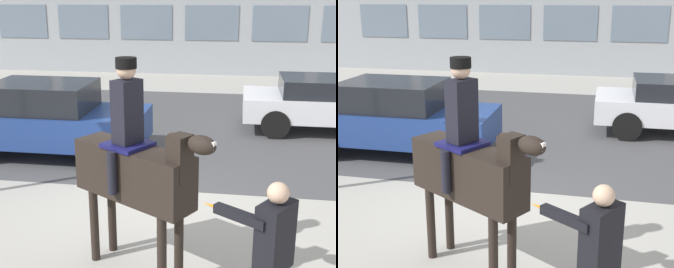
# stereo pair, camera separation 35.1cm
# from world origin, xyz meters

# --- Properties ---
(ground_plane) EXTENTS (80.00, 80.00, 0.00)m
(ground_plane) POSITION_xyz_m (0.00, 0.00, 0.00)
(ground_plane) COLOR #9E9B93
(road_surface) EXTENTS (21.92, 8.50, 0.01)m
(road_surface) POSITION_xyz_m (0.00, 4.75, 0.00)
(road_surface) COLOR #444447
(road_surface) RESTS_ON ground_plane
(mounted_horse_lead) EXTENTS (1.81, 1.26, 2.64)m
(mounted_horse_lead) POSITION_xyz_m (0.08, -1.99, 1.36)
(mounted_horse_lead) COLOR black
(mounted_horse_lead) RESTS_ON ground_plane
(pedestrian_bystander) EXTENTS (0.91, 0.49, 1.70)m
(pedestrian_bystander) POSITION_xyz_m (1.60, -3.02, 1.00)
(pedestrian_bystander) COLOR black
(pedestrian_bystander) RESTS_ON ground_plane
(street_car_near_lane) EXTENTS (4.13, 1.84, 1.56)m
(street_car_near_lane) POSITION_xyz_m (-2.73, 2.06, 0.80)
(street_car_near_lane) COLOR navy
(street_car_near_lane) RESTS_ON ground_plane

